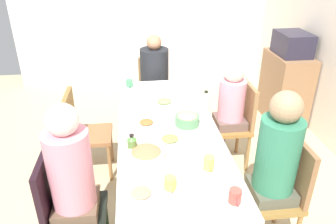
{
  "coord_description": "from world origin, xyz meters",
  "views": [
    {
      "loc": [
        2.31,
        -0.27,
        2.12
      ],
      "look_at": [
        0.0,
        0.0,
        0.93
      ],
      "focal_mm": 34.74,
      "sensor_mm": 36.0,
      "label": 1
    }
  ],
  "objects_px": {
    "chair_1": "(83,129)",
    "cup_3": "(133,99)",
    "side_cabinet": "(285,87)",
    "person_4": "(230,106)",
    "person_0": "(155,75)",
    "cup_0": "(129,83)",
    "dining_table": "(168,137)",
    "plate_1": "(170,140)",
    "plate_0": "(164,102)",
    "cup_1": "(235,196)",
    "cup_4": "(170,183)",
    "microwave": "(293,44)",
    "person_2": "(73,176)",
    "plate_3": "(141,194)",
    "chair_4": "(237,120)",
    "bowl_0": "(187,119)",
    "plate_2": "(146,123)",
    "bottle_1": "(132,147)",
    "chair_0": "(154,90)",
    "person_3": "(275,160)",
    "chair_2": "(65,207)",
    "cup_5": "(222,155)",
    "bottle_0": "(205,105)",
    "chair_3": "(281,189)",
    "bowl_1": "(146,156)",
    "cup_2": "(209,163)"
  },
  "relations": [
    {
      "from": "chair_0",
      "to": "cup_5",
      "type": "relative_size",
      "value": 8.28
    },
    {
      "from": "plate_2",
      "to": "cup_1",
      "type": "relative_size",
      "value": 1.91
    },
    {
      "from": "plate_0",
      "to": "cup_3",
      "type": "distance_m",
      "value": 0.3
    },
    {
      "from": "dining_table",
      "to": "cup_0",
      "type": "bearing_deg",
      "value": -162.05
    },
    {
      "from": "person_4",
      "to": "bowl_0",
      "type": "height_order",
      "value": "person_4"
    },
    {
      "from": "person_3",
      "to": "cup_5",
      "type": "height_order",
      "value": "person_3"
    },
    {
      "from": "person_4",
      "to": "cup_1",
      "type": "relative_size",
      "value": 10.42
    },
    {
      "from": "side_cabinet",
      "to": "cup_2",
      "type": "bearing_deg",
      "value": -36.8
    },
    {
      "from": "dining_table",
      "to": "chair_4",
      "type": "relative_size",
      "value": 2.39
    },
    {
      "from": "person_2",
      "to": "cup_4",
      "type": "height_order",
      "value": "person_2"
    },
    {
      "from": "chair_2",
      "to": "plate_1",
      "type": "bearing_deg",
      "value": 113.07
    },
    {
      "from": "person_0",
      "to": "bottle_0",
      "type": "bearing_deg",
      "value": 16.22
    },
    {
      "from": "chair_4",
      "to": "bottle_0",
      "type": "xyz_separation_m",
      "value": [
        0.37,
        -0.44,
        0.38
      ]
    },
    {
      "from": "person_2",
      "to": "side_cabinet",
      "type": "height_order",
      "value": "person_2"
    },
    {
      "from": "cup_4",
      "to": "plate_3",
      "type": "bearing_deg",
      "value": -75.38
    },
    {
      "from": "cup_0",
      "to": "side_cabinet",
      "type": "relative_size",
      "value": 0.12
    },
    {
      "from": "person_4",
      "to": "microwave",
      "type": "height_order",
      "value": "microwave"
    },
    {
      "from": "cup_1",
      "to": "chair_0",
      "type": "bearing_deg",
      "value": -173.15
    },
    {
      "from": "chair_2",
      "to": "person_3",
      "type": "distance_m",
      "value": 1.5
    },
    {
      "from": "dining_table",
      "to": "bowl_1",
      "type": "height_order",
      "value": "bowl_1"
    },
    {
      "from": "dining_table",
      "to": "chair_3",
      "type": "height_order",
      "value": "chair_3"
    },
    {
      "from": "bowl_1",
      "to": "bowl_0",
      "type": "bearing_deg",
      "value": 143.35
    },
    {
      "from": "side_cabinet",
      "to": "person_4",
      "type": "bearing_deg",
      "value": -48.47
    },
    {
      "from": "cup_0",
      "to": "bottle_0",
      "type": "xyz_separation_m",
      "value": [
        0.77,
        0.65,
        0.08
      ]
    },
    {
      "from": "chair_4",
      "to": "bottle_0",
      "type": "height_order",
      "value": "bottle_0"
    },
    {
      "from": "cup_3",
      "to": "microwave",
      "type": "relative_size",
      "value": 0.23
    },
    {
      "from": "person_4",
      "to": "cup_4",
      "type": "xyz_separation_m",
      "value": [
        1.29,
        -0.77,
        0.14
      ]
    },
    {
      "from": "plate_2",
      "to": "bottle_1",
      "type": "distance_m",
      "value": 0.48
    },
    {
      "from": "chair_4",
      "to": "bowl_0",
      "type": "relative_size",
      "value": 4.37
    },
    {
      "from": "side_cabinet",
      "to": "person_3",
      "type": "bearing_deg",
      "value": -27.5
    },
    {
      "from": "bowl_1",
      "to": "chair_2",
      "type": "bearing_deg",
      "value": -82.24
    },
    {
      "from": "chair_1",
      "to": "bowl_0",
      "type": "distance_m",
      "value": 1.12
    },
    {
      "from": "person_0",
      "to": "cup_0",
      "type": "relative_size",
      "value": 11.38
    },
    {
      "from": "chair_0",
      "to": "person_2",
      "type": "relative_size",
      "value": 0.7
    },
    {
      "from": "cup_1",
      "to": "side_cabinet",
      "type": "bearing_deg",
      "value": 148.57
    },
    {
      "from": "cup_3",
      "to": "bottle_0",
      "type": "relative_size",
      "value": 0.45
    },
    {
      "from": "chair_3",
      "to": "plate_3",
      "type": "xyz_separation_m",
      "value": [
        0.26,
        -1.04,
        0.28
      ]
    },
    {
      "from": "cup_1",
      "to": "bottle_0",
      "type": "xyz_separation_m",
      "value": [
        -1.09,
        0.06,
        0.07
      ]
    },
    {
      "from": "dining_table",
      "to": "microwave",
      "type": "bearing_deg",
      "value": 130.11
    },
    {
      "from": "chair_0",
      "to": "person_3",
      "type": "relative_size",
      "value": 0.69
    },
    {
      "from": "person_4",
      "to": "plate_1",
      "type": "xyz_separation_m",
      "value": [
        0.74,
        -0.7,
        0.11
      ]
    },
    {
      "from": "chair_2",
      "to": "plate_2",
      "type": "distance_m",
      "value": 0.91
    },
    {
      "from": "chair_2",
      "to": "person_2",
      "type": "bearing_deg",
      "value": 90.0
    },
    {
      "from": "cup_0",
      "to": "bottle_0",
      "type": "distance_m",
      "value": 1.01
    },
    {
      "from": "chair_1",
      "to": "plate_3",
      "type": "distance_m",
      "value": 1.46
    },
    {
      "from": "plate_2",
      "to": "bowl_0",
      "type": "bearing_deg",
      "value": 84.08
    },
    {
      "from": "dining_table",
      "to": "person_4",
      "type": "height_order",
      "value": "person_4"
    },
    {
      "from": "chair_1",
      "to": "cup_3",
      "type": "bearing_deg",
      "value": 89.54
    },
    {
      "from": "bowl_0",
      "to": "bottle_0",
      "type": "relative_size",
      "value": 0.85
    },
    {
      "from": "person_0",
      "to": "plate_3",
      "type": "bearing_deg",
      "value": -6.77
    }
  ]
}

